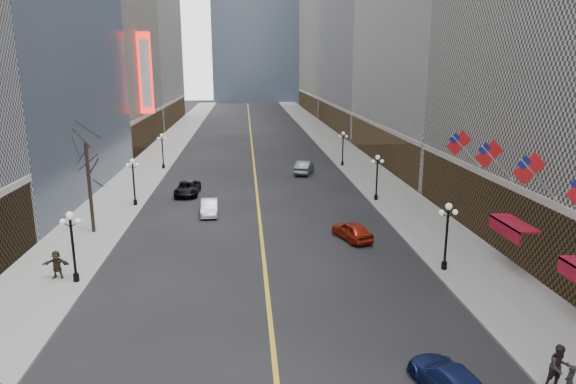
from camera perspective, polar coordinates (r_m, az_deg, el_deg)
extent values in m
cube|color=gray|center=(73.48, 7.17, 3.52)|extent=(6.00, 230.00, 0.15)
cube|color=gray|center=(73.04, -14.90, 3.10)|extent=(6.00, 230.00, 0.15)
cube|color=gold|center=(81.77, -3.97, 4.61)|extent=(0.25, 200.00, 0.02)
cube|color=brown|center=(37.11, 27.32, -4.36)|extent=(2.80, 41.00, 5.00)
cube|color=brown|center=(72.20, 10.99, 5.22)|extent=(2.80, 35.00, 5.00)
cube|color=#949496|center=(111.65, 12.08, 19.21)|extent=(26.00, 40.00, 48.00)
cube|color=brown|center=(108.98, 5.59, 8.30)|extent=(2.80, 39.00, 5.00)
cube|color=brown|center=(151.33, 2.65, 9.93)|extent=(2.80, 45.00, 5.00)
cube|color=brown|center=(90.00, -15.95, 6.64)|extent=(2.80, 29.00, 5.00)
cube|color=brown|center=(123.36, -12.99, 8.67)|extent=(2.80, 37.00, 5.00)
cylinder|color=black|center=(35.70, 16.96, -7.81)|extent=(0.36, 0.36, 0.50)
cylinder|color=black|center=(35.11, 17.17, -5.15)|extent=(0.16, 0.16, 4.00)
sphere|color=white|center=(34.45, 17.44, -1.53)|extent=(0.44, 0.44, 0.44)
sphere|color=white|center=(34.39, 16.70, -2.19)|extent=(0.36, 0.36, 0.36)
sphere|color=white|center=(34.72, 18.08, -2.14)|extent=(0.36, 0.36, 0.36)
cylinder|color=black|center=(51.99, 9.75, -0.56)|extent=(0.36, 0.36, 0.50)
cylinder|color=black|center=(51.59, 9.83, 1.32)|extent=(0.16, 0.16, 4.00)
sphere|color=white|center=(51.14, 9.94, 3.83)|extent=(0.44, 0.44, 0.44)
sphere|color=white|center=(51.10, 9.43, 3.39)|extent=(0.36, 0.36, 0.36)
sphere|color=white|center=(51.32, 10.41, 3.39)|extent=(0.36, 0.36, 0.36)
cylinder|color=black|center=(69.13, 6.07, 3.17)|extent=(0.36, 0.36, 0.50)
cylinder|color=black|center=(68.83, 6.10, 4.60)|extent=(0.16, 0.16, 4.00)
sphere|color=white|center=(68.49, 6.15, 6.50)|extent=(0.44, 0.44, 0.44)
sphere|color=white|center=(68.46, 5.77, 6.17)|extent=(0.36, 0.36, 0.36)
sphere|color=white|center=(68.63, 6.52, 6.17)|extent=(0.36, 0.36, 0.36)
cylinder|color=black|center=(34.94, -22.47, -8.77)|extent=(0.36, 0.36, 0.50)
cylinder|color=black|center=(34.33, -22.74, -6.07)|extent=(0.16, 0.16, 4.00)
sphere|color=white|center=(33.66, -23.10, -2.38)|extent=(0.44, 0.44, 0.44)
sphere|color=white|center=(33.91, -23.76, -3.04)|extent=(0.36, 0.36, 0.36)
sphere|color=white|center=(33.62, -22.31, -3.03)|extent=(0.36, 0.36, 0.36)
cylinder|color=black|center=(51.47, -16.61, -1.10)|extent=(0.36, 0.36, 0.50)
cylinder|color=black|center=(51.06, -16.74, 0.79)|extent=(0.16, 0.16, 4.00)
sphere|color=white|center=(50.61, -16.93, 3.33)|extent=(0.44, 0.44, 0.44)
sphere|color=white|center=(50.78, -17.39, 2.87)|extent=(0.36, 0.36, 0.36)
sphere|color=white|center=(50.59, -16.39, 2.90)|extent=(0.36, 0.36, 0.36)
cylinder|color=black|center=(68.74, -13.66, 2.79)|extent=(0.36, 0.36, 0.50)
cylinder|color=black|center=(68.44, -13.75, 4.23)|extent=(0.16, 0.16, 4.00)
sphere|color=white|center=(68.10, -13.86, 6.13)|extent=(0.44, 0.44, 0.44)
sphere|color=white|center=(68.22, -14.22, 5.79)|extent=(0.36, 0.36, 0.36)
sphere|color=white|center=(68.08, -13.47, 5.81)|extent=(0.36, 0.36, 0.36)
cylinder|color=#B2B2B7|center=(33.09, 26.10, 1.25)|extent=(2.49, 0.12, 2.49)
cube|color=red|center=(32.64, 25.24, 2.35)|extent=(1.94, 0.04, 1.94)
cube|color=navy|center=(32.41, 24.77, 2.96)|extent=(0.88, 0.06, 0.88)
cylinder|color=#B2B2B7|center=(37.37, 22.26, 2.95)|extent=(2.49, 0.12, 2.49)
cube|color=red|center=(36.98, 21.45, 3.95)|extent=(1.94, 0.04, 1.94)
cube|color=navy|center=(36.77, 21.00, 4.49)|extent=(0.88, 0.06, 0.88)
cylinder|color=#B2B2B7|center=(41.82, 19.20, 4.29)|extent=(2.49, 0.12, 2.49)
cube|color=red|center=(41.46, 18.45, 5.19)|extent=(1.94, 0.04, 1.94)
cube|color=navy|center=(41.28, 18.04, 5.68)|extent=(0.88, 0.06, 0.88)
cube|color=maroon|center=(36.70, 23.83, -3.19)|extent=(1.40, 4.00, 0.15)
cube|color=maroon|center=(36.51, 22.87, -3.83)|extent=(0.10, 4.00, 0.90)
cube|color=red|center=(82.03, -15.57, 12.60)|extent=(2.00, 0.50, 12.00)
cube|color=white|center=(82.02, -15.53, 12.60)|extent=(1.40, 0.55, 10.00)
cylinder|color=#2D231C|center=(43.57, -21.16, 0.39)|extent=(0.28, 0.28, 7.20)
imported|color=silver|center=(47.08, -8.74, -1.70)|extent=(1.64, 4.20, 1.36)
imported|color=black|center=(54.61, -11.10, 0.40)|extent=(2.51, 5.12, 1.40)
imported|color=navy|center=(23.38, 17.64, -19.38)|extent=(2.82, 4.94, 1.35)
imported|color=#A12211|center=(40.31, 7.14, -4.28)|extent=(2.99, 4.56, 1.44)
imported|color=#4D5354|center=(64.14, 1.81, 2.79)|extent=(3.11, 5.34, 1.66)
imported|color=black|center=(24.60, 28.80, -18.06)|extent=(0.69, 0.62, 1.55)
imported|color=black|center=(25.02, 27.90, -16.83)|extent=(0.98, 0.55, 1.98)
imported|color=#30271A|center=(35.69, -24.31, -7.34)|extent=(1.72, 0.60, 1.82)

